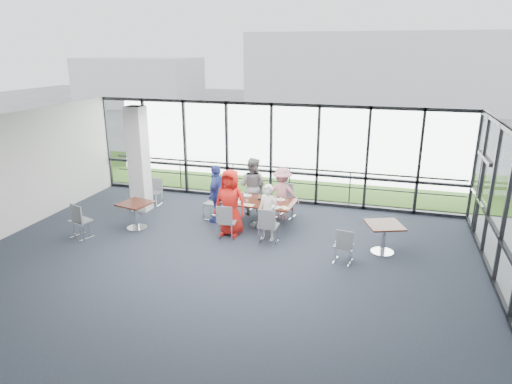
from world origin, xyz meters
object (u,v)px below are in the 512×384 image
(diner_near_left, at_px, (230,202))
(diner_far_left, at_px, (252,186))
(chair_main_end, at_px, (214,203))
(diner_near_right, at_px, (268,212))
(diner_end, at_px, (217,193))
(chair_main_fl, at_px, (255,198))
(diner_far_right, at_px, (282,194))
(side_table_left, at_px, (135,207))
(chair_main_fr, at_px, (286,202))
(chair_spare_r, at_px, (344,246))
(main_table, at_px, (259,205))
(side_table_right, at_px, (384,229))
(chair_main_nr, at_px, (268,226))
(chair_spare_lb, at_px, (154,193))
(chair_spare_la, at_px, (80,221))
(structural_column, at_px, (139,160))
(chair_main_nl, at_px, (228,221))

(diner_near_left, xyz_separation_m, diner_far_left, (0.11, 1.66, -0.02))
(diner_near_left, bearing_deg, chair_main_end, 136.75)
(diner_near_right, bearing_deg, diner_far_left, 129.27)
(diner_end, height_order, chair_main_fl, diner_end)
(diner_near_right, xyz_separation_m, chair_main_fl, (-0.91, 1.86, -0.28))
(diner_far_right, xyz_separation_m, chair_main_end, (-1.89, -0.58, -0.28))
(side_table_left, height_order, chair_main_fl, chair_main_fl)
(diner_end, bearing_deg, diner_near_left, 42.72)
(chair_main_fr, bearing_deg, diner_near_right, 101.25)
(chair_main_fr, distance_m, chair_spare_r, 3.21)
(main_table, distance_m, side_table_right, 3.50)
(chair_main_fl, xyz_separation_m, chair_spare_r, (2.95, -2.67, -0.05))
(diner_near_right, xyz_separation_m, diner_far_right, (0.01, 1.57, 0.03))
(chair_main_nr, relative_size, chair_main_fr, 0.98)
(main_table, distance_m, chair_spare_r, 3.01)
(side_table_left, height_order, chair_spare_lb, chair_spare_lb)
(main_table, distance_m, chair_main_fr, 1.08)
(diner_far_right, height_order, chair_spare_la, diner_far_right)
(diner_far_right, bearing_deg, diner_near_left, 50.29)
(chair_spare_lb, bearing_deg, side_table_left, 101.78)
(diner_near_right, xyz_separation_m, chair_main_end, (-1.89, 1.00, -0.25))
(diner_far_left, height_order, chair_main_fr, diner_far_left)
(chair_spare_la, bearing_deg, diner_near_right, 34.21)
(diner_far_left, relative_size, chair_spare_la, 1.83)
(main_table, height_order, chair_main_nr, chair_main_nr)
(chair_spare_r, bearing_deg, diner_far_right, 139.51)
(diner_end, distance_m, chair_spare_r, 4.17)
(chair_spare_r, bearing_deg, diner_end, 165.07)
(side_table_right, bearing_deg, diner_far_right, 151.61)
(chair_main_fr, bearing_deg, diner_near_left, 70.11)
(diner_near_left, height_order, chair_main_fl, diner_near_left)
(main_table, distance_m, diner_far_left, 1.03)
(diner_far_left, bearing_deg, structural_column, 19.08)
(diner_near_right, relative_size, chair_spare_lb, 1.81)
(chair_main_nl, height_order, chair_spare_la, chair_spare_la)
(structural_column, bearing_deg, side_table_right, -8.75)
(main_table, xyz_separation_m, diner_far_right, (0.48, 0.74, 0.15))
(chair_main_nr, bearing_deg, diner_near_left, 166.92)
(structural_column, relative_size, diner_far_right, 2.06)
(side_table_right, distance_m, diner_near_right, 2.92)
(diner_near_left, height_order, diner_near_right, diner_near_left)
(diner_far_right, distance_m, chair_main_nl, 2.07)
(chair_main_nl, bearing_deg, diner_near_left, 84.90)
(main_table, distance_m, chair_main_fl, 1.13)
(diner_far_right, distance_m, chair_spare_r, 3.15)
(diner_near_left, distance_m, chair_main_end, 1.32)
(main_table, relative_size, chair_main_nl, 2.28)
(diner_far_right, xyz_separation_m, chair_spare_la, (-4.76, -2.87, -0.30))
(chair_spare_lb, bearing_deg, chair_spare_la, 76.85)
(side_table_left, relative_size, chair_main_fl, 1.01)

